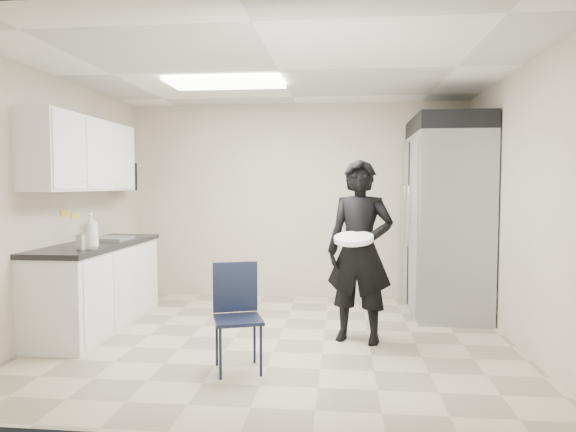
# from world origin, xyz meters

# --- Properties ---
(floor) EXTENTS (4.50, 4.50, 0.00)m
(floor) POSITION_xyz_m (0.00, 0.00, 0.00)
(floor) COLOR #BAAE92
(floor) RESTS_ON ground
(ceiling) EXTENTS (4.50, 4.50, 0.00)m
(ceiling) POSITION_xyz_m (0.00, 0.00, 2.60)
(ceiling) COLOR white
(ceiling) RESTS_ON back_wall
(back_wall) EXTENTS (4.50, 0.00, 4.50)m
(back_wall) POSITION_xyz_m (0.00, 2.00, 1.30)
(back_wall) COLOR beige
(back_wall) RESTS_ON floor
(left_wall) EXTENTS (0.00, 4.00, 4.00)m
(left_wall) POSITION_xyz_m (-2.25, 0.00, 1.30)
(left_wall) COLOR beige
(left_wall) RESTS_ON floor
(right_wall) EXTENTS (0.00, 4.00, 4.00)m
(right_wall) POSITION_xyz_m (2.25, 0.00, 1.30)
(right_wall) COLOR beige
(right_wall) RESTS_ON floor
(ceiling_panel) EXTENTS (1.20, 0.60, 0.02)m
(ceiling_panel) POSITION_xyz_m (-0.60, 0.40, 2.57)
(ceiling_panel) COLOR white
(ceiling_panel) RESTS_ON ceiling
(lower_counter) EXTENTS (0.60, 1.90, 0.86)m
(lower_counter) POSITION_xyz_m (-1.95, 0.20, 0.43)
(lower_counter) COLOR silver
(lower_counter) RESTS_ON floor
(countertop) EXTENTS (0.64, 1.95, 0.05)m
(countertop) POSITION_xyz_m (-1.95, 0.20, 0.89)
(countertop) COLOR black
(countertop) RESTS_ON lower_counter
(sink) EXTENTS (0.42, 0.40, 0.14)m
(sink) POSITION_xyz_m (-1.93, 0.45, 0.87)
(sink) COLOR gray
(sink) RESTS_ON countertop
(faucet) EXTENTS (0.02, 0.02, 0.24)m
(faucet) POSITION_xyz_m (-2.13, 0.45, 1.02)
(faucet) COLOR silver
(faucet) RESTS_ON countertop
(upper_cabinets) EXTENTS (0.35, 1.80, 0.75)m
(upper_cabinets) POSITION_xyz_m (-2.08, 0.20, 1.83)
(upper_cabinets) COLOR silver
(upper_cabinets) RESTS_ON left_wall
(towel_dispenser) EXTENTS (0.22, 0.30, 0.35)m
(towel_dispenser) POSITION_xyz_m (-2.14, 1.35, 1.62)
(towel_dispenser) COLOR black
(towel_dispenser) RESTS_ON left_wall
(notice_sticker_left) EXTENTS (0.00, 0.12, 0.07)m
(notice_sticker_left) POSITION_xyz_m (-2.24, 0.10, 1.22)
(notice_sticker_left) COLOR yellow
(notice_sticker_left) RESTS_ON left_wall
(notice_sticker_right) EXTENTS (0.00, 0.12, 0.07)m
(notice_sticker_right) POSITION_xyz_m (-2.24, 0.30, 1.18)
(notice_sticker_right) COLOR yellow
(notice_sticker_right) RESTS_ON left_wall
(commercial_fridge) EXTENTS (0.80, 1.35, 2.10)m
(commercial_fridge) POSITION_xyz_m (1.83, 1.27, 1.05)
(commercial_fridge) COLOR gray
(commercial_fridge) RESTS_ON floor
(fridge_compressor) EXTENTS (0.80, 1.35, 0.20)m
(fridge_compressor) POSITION_xyz_m (1.83, 1.27, 2.20)
(fridge_compressor) COLOR black
(fridge_compressor) RESTS_ON commercial_fridge
(folding_chair) EXTENTS (0.48, 0.48, 0.84)m
(folding_chair) POSITION_xyz_m (-0.22, -0.89, 0.42)
(folding_chair) COLOR black
(folding_chair) RESTS_ON floor
(man_tuxedo) EXTENTS (0.73, 0.58, 1.75)m
(man_tuxedo) POSITION_xyz_m (0.78, 0.02, 0.88)
(man_tuxedo) COLOR black
(man_tuxedo) RESTS_ON floor
(bucket_lid) EXTENTS (0.44, 0.44, 0.05)m
(bucket_lid) POSITION_xyz_m (0.72, -0.22, 1.02)
(bucket_lid) COLOR white
(bucket_lid) RESTS_ON man_tuxedo
(soap_bottle_a) EXTENTS (0.14, 0.14, 0.34)m
(soap_bottle_a) POSITION_xyz_m (-1.73, -0.34, 1.08)
(soap_bottle_a) COLOR white
(soap_bottle_a) RESTS_ON countertop
(soap_bottle_b) EXTENTS (0.13, 0.13, 0.21)m
(soap_bottle_b) POSITION_xyz_m (-1.80, -0.36, 1.01)
(soap_bottle_b) COLOR #A2A5AE
(soap_bottle_b) RESTS_ON countertop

